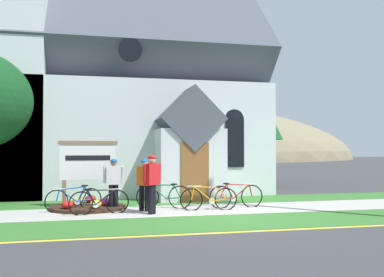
{
  "coord_description": "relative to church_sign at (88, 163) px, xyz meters",
  "views": [
    {
      "loc": [
        -3.69,
        -11.33,
        1.9
      ],
      "look_at": [
        -0.28,
        3.16,
        2.23
      ],
      "focal_mm": 41.4,
      "sensor_mm": 36.0,
      "label": 1
    }
  ],
  "objects": [
    {
      "name": "cyclist_in_blue_jersey",
      "position": [
        1.79,
        -2.08,
        -0.41
      ],
      "size": [
        0.57,
        0.51,
        1.71
      ],
      "color": "black",
      "rests_on": "ground"
    },
    {
      "name": "ground",
      "position": [
        3.68,
        0.61,
        -1.41
      ],
      "size": [
        140.0,
        140.0,
        0.0
      ],
      "primitive_type": "plane",
      "color": "#3D3D3F"
    },
    {
      "name": "grass_verge",
      "position": [
        1.53,
        -3.84,
        -1.41
      ],
      "size": [
        32.0,
        2.38,
        0.01
      ],
      "primitive_type": "cube",
      "color": "#38722D",
      "rests_on": "ground"
    },
    {
      "name": "distant_hill",
      "position": [
        -3.03,
        61.98,
        -1.41
      ],
      "size": [
        100.4,
        55.94,
        21.62
      ],
      "primitive_type": "ellipsoid",
      "color": "#847A5B",
      "rests_on": "ground"
    },
    {
      "name": "flower_bed",
      "position": [
        -0.0,
        -0.54,
        -1.32
      ],
      "size": [
        2.35,
        2.35,
        0.34
      ],
      "color": "#382319",
      "rests_on": "ground"
    },
    {
      "name": "church_lawn",
      "position": [
        1.53,
        0.82,
        -1.41
      ],
      "size": [
        24.0,
        2.27,
        0.01
      ],
      "primitive_type": "cube",
      "color": "#38722D",
      "rests_on": "ground"
    },
    {
      "name": "roadside_conifer",
      "position": [
        7.61,
        6.54,
        3.02
      ],
      "size": [
        4.14,
        4.14,
        6.55
      ],
      "color": "#3D2D1E",
      "rests_on": "ground"
    },
    {
      "name": "cyclist_in_yellow_jersey",
      "position": [
        0.77,
        -0.92,
        -0.5
      ],
      "size": [
        0.63,
        0.26,
        1.58
      ],
      "color": "black",
      "rests_on": "ground"
    },
    {
      "name": "bicycle_yellow",
      "position": [
        0.31,
        -1.74,
        -1.05
      ],
      "size": [
        1.72,
        0.36,
        0.77
      ],
      "color": "black",
      "rests_on": "ground"
    },
    {
      "name": "bicycle_orange",
      "position": [
        4.59,
        -1.32,
        -1.03
      ],
      "size": [
        1.81,
        0.11,
        0.82
      ],
      "color": "black",
      "rests_on": "ground"
    },
    {
      "name": "sidewalk_slab",
      "position": [
        1.53,
        -1.49,
        -1.41
      ],
      "size": [
        32.0,
        2.34,
        0.01
      ],
      "primitive_type": "cube",
      "color": "#B7B5AD",
      "rests_on": "ground"
    },
    {
      "name": "curb_paint_stripe",
      "position": [
        1.53,
        -5.19,
        -1.41
      ],
      "size": [
        28.0,
        0.16,
        0.01
      ],
      "primitive_type": "cube",
      "color": "yellow",
      "rests_on": "ground"
    },
    {
      "name": "church_building",
      "position": [
        1.12,
        5.73,
        2.9
      ],
      "size": [
        12.3,
        10.02,
        12.2
      ],
      "color": "silver",
      "rests_on": "ground"
    },
    {
      "name": "bicycle_white",
      "position": [
        3.6,
        -1.67,
        -1.05
      ],
      "size": [
        1.76,
        0.21,
        0.78
      ],
      "color": "black",
      "rests_on": "ground"
    },
    {
      "name": "bicycle_black",
      "position": [
        -0.4,
        -0.94,
        -1.05
      ],
      "size": [
        1.66,
        0.58,
        0.8
      ],
      "color": "black",
      "rests_on": "ground"
    },
    {
      "name": "bicycle_red",
      "position": [
        2.34,
        -0.93,
        -1.03
      ],
      "size": [
        1.68,
        0.66,
        0.81
      ],
      "color": "black",
      "rests_on": "ground"
    },
    {
      "name": "cyclist_in_red_jersey",
      "position": [
        1.65,
        -1.45,
        -0.5
      ],
      "size": [
        0.45,
        0.6,
        1.58
      ],
      "color": "black",
      "rests_on": "ground"
    },
    {
      "name": "church_sign",
      "position": [
        0.0,
        0.0,
        0.0
      ],
      "size": [
        1.89,
        0.19,
        2.13
      ],
      "color": "#7F6047",
      "rests_on": "ground"
    }
  ]
}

